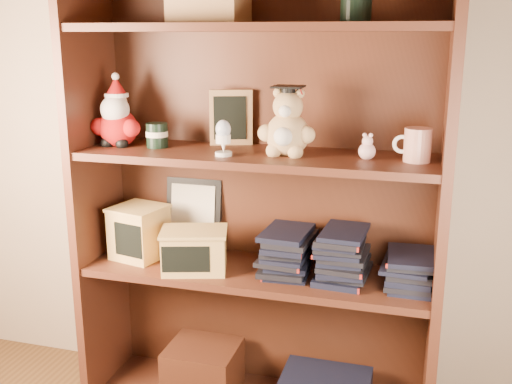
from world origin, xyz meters
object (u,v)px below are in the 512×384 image
treats_box (139,232)px  grad_teddy_bear (287,128)px  bookcase (259,200)px  teacher_mug (417,145)px

treats_box → grad_teddy_bear: bearing=-0.6°
bookcase → treats_box: bearing=-173.1°
bookcase → treats_box: (-0.43, -0.05, -0.13)m
grad_teddy_bear → teacher_mug: size_ratio=1.95×
grad_teddy_bear → treats_box: size_ratio=1.09×
bookcase → grad_teddy_bear: bearing=-28.5°
bookcase → teacher_mug: bearing=-5.8°
grad_teddy_bear → bookcase: bearing=151.5°
grad_teddy_bear → teacher_mug: bearing=1.0°
grad_teddy_bear → treats_box: 0.66m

